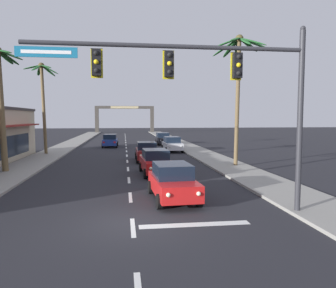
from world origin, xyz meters
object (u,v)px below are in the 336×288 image
at_px(sedan_third_in_queue, 156,162).
at_px(sedan_parked_mid_kerb, 172,144).
at_px(palm_left_third, 43,90).
at_px(sedan_oncoming_far, 110,141).
at_px(sedan_parked_nearest_kerb, 163,139).
at_px(sedan_fifth_in_queue, 147,151).
at_px(palm_right_second, 239,67).
at_px(traffic_signal_mast, 214,81).
at_px(sedan_lead_at_stop_bar, 173,181).
at_px(palm_left_second, 0,88).
at_px(town_gateway_arch, 125,115).

bearing_deg(sedan_third_in_queue, sedan_parked_mid_kerb, 77.24).
relative_size(sedan_parked_mid_kerb, palm_left_third, 0.48).
xyz_separation_m(sedan_oncoming_far, sedan_parked_nearest_kerb, (7.26, 3.03, 0.00)).
distance_m(sedan_third_in_queue, palm_left_third, 17.60).
xyz_separation_m(sedan_fifth_in_queue, palm_right_second, (6.74, -4.33, 6.80)).
height_order(traffic_signal_mast, palm_left_third, palm_left_third).
relative_size(sedan_oncoming_far, sedan_parked_nearest_kerb, 1.00).
xyz_separation_m(sedan_third_in_queue, palm_left_third, (-10.20, 13.14, 5.77)).
distance_m(sedan_lead_at_stop_bar, sedan_parked_nearest_kerb, 31.30).
relative_size(traffic_signal_mast, sedan_parked_nearest_kerb, 2.36).
distance_m(sedan_fifth_in_queue, sedan_parked_nearest_kerb, 17.72).
height_order(sedan_parked_mid_kerb, palm_left_second, palm_left_second).
xyz_separation_m(sedan_third_in_queue, sedan_fifth_in_queue, (-0.13, 6.88, 0.00)).
xyz_separation_m(sedan_lead_at_stop_bar, sedan_fifth_in_queue, (-0.26, 13.76, 0.00)).
height_order(sedan_third_in_queue, sedan_fifth_in_queue, same).
bearing_deg(town_gateway_arch, palm_left_third, -99.66).
bearing_deg(palm_right_second, sedan_parked_mid_kerb, 105.70).
relative_size(sedan_fifth_in_queue, palm_left_second, 0.52).
distance_m(sedan_fifth_in_queue, town_gateway_arch, 55.57).
relative_size(palm_left_second, palm_right_second, 0.85).
bearing_deg(sedan_oncoming_far, palm_left_third, -128.04).
bearing_deg(sedan_lead_at_stop_bar, sedan_oncoming_far, 98.11).
distance_m(sedan_third_in_queue, sedan_fifth_in_queue, 6.88).
bearing_deg(traffic_signal_mast, palm_left_third, 116.56).
height_order(traffic_signal_mast, sedan_oncoming_far, traffic_signal_mast).
bearing_deg(traffic_signal_mast, sedan_parked_mid_kerb, 85.23).
distance_m(sedan_fifth_in_queue, palm_left_second, 12.41).
bearing_deg(palm_left_second, sedan_oncoming_far, 71.44).
relative_size(sedan_lead_at_stop_bar, palm_right_second, 0.45).
bearing_deg(palm_right_second, sedan_parked_nearest_kerb, 98.43).
distance_m(sedan_lead_at_stop_bar, town_gateway_arch, 69.31).
height_order(sedan_parked_nearest_kerb, sedan_parked_mid_kerb, same).
distance_m(sedan_parked_nearest_kerb, palm_right_second, 22.97).
bearing_deg(sedan_oncoming_far, town_gateway_arch, 87.14).
bearing_deg(palm_left_second, sedan_parked_nearest_kerb, 58.40).
xyz_separation_m(traffic_signal_mast, sedan_parked_mid_kerb, (2.02, 24.19, -4.32)).
height_order(traffic_signal_mast, town_gateway_arch, traffic_signal_mast).
distance_m(traffic_signal_mast, sedan_parked_nearest_kerb, 34.35).
height_order(palm_left_third, town_gateway_arch, palm_left_third).
bearing_deg(town_gateway_arch, palm_left_second, -98.05).
xyz_separation_m(sedan_parked_mid_kerb, palm_left_second, (-13.63, -12.54, 4.95)).
xyz_separation_m(sedan_third_in_queue, sedan_oncoming_far, (-3.87, 21.22, 0.00)).
relative_size(sedan_third_in_queue, palm_left_second, 0.53).
xyz_separation_m(sedan_lead_at_stop_bar, sedan_third_in_queue, (-0.13, 6.88, 0.00)).
relative_size(sedan_parked_nearest_kerb, sedan_parked_mid_kerb, 1.00).
distance_m(sedan_third_in_queue, sedan_parked_nearest_kerb, 24.49).
bearing_deg(town_gateway_arch, palm_right_second, -81.97).
relative_size(sedan_lead_at_stop_bar, sedan_oncoming_far, 1.01).
bearing_deg(traffic_signal_mast, sedan_parked_nearest_kerb, 86.40).
height_order(sedan_fifth_in_queue, sedan_parked_mid_kerb, same).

